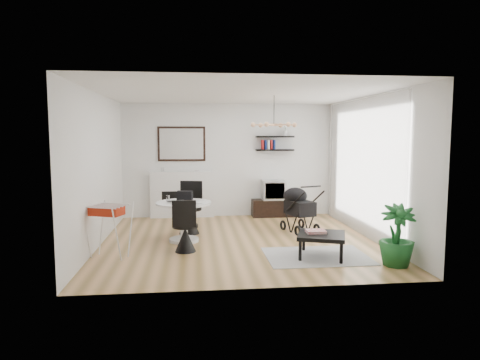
{
  "coord_description": "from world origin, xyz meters",
  "views": [
    {
      "loc": [
        -0.82,
        -7.74,
        1.96
      ],
      "look_at": [
        0.06,
        0.4,
        1.09
      ],
      "focal_mm": 32.0,
      "sensor_mm": 36.0,
      "label": 1
    }
  ],
  "objects": [
    {
      "name": "potted_plant",
      "position": [
        2.19,
        -1.77,
        0.46
      ],
      "size": [
        0.6,
        0.6,
        0.93
      ],
      "primitive_type": "imported",
      "rotation": [
        0.0,
        0.0,
        -0.17
      ],
      "color": "#195A23",
      "rests_on": "floor"
    },
    {
      "name": "chair_near",
      "position": [
        -0.98,
        -0.66,
        0.29
      ],
      "size": [
        0.43,
        0.44,
        0.9
      ],
      "rotation": [
        0.0,
        0.0,
        3.09
      ],
      "color": "black",
      "rests_on": "floor"
    },
    {
      "name": "magazines",
      "position": [
        1.13,
        -1.13,
        0.41
      ],
      "size": [
        0.32,
        0.26,
        0.04
      ],
      "primitive_type": "cube",
      "rotation": [
        0.0,
        0.0,
        -0.05
      ],
      "color": "red",
      "rests_on": "coffee_table"
    },
    {
      "name": "wall_left",
      "position": [
        -2.5,
        0.0,
        1.35
      ],
      "size": [
        0.0,
        5.0,
        5.0
      ],
      "primitive_type": "plane",
      "rotation": [
        1.57,
        0.0,
        1.57
      ],
      "color": "white",
      "rests_on": "floor"
    },
    {
      "name": "laptop",
      "position": [
        -1.13,
        0.01,
        0.75
      ],
      "size": [
        0.4,
        0.34,
        0.03
      ],
      "primitive_type": "imported",
      "rotation": [
        0.0,
        0.0,
        0.42
      ],
      "color": "black",
      "rests_on": "dining_table"
    },
    {
      "name": "drinking_glass",
      "position": [
        -1.3,
        0.24,
        0.79
      ],
      "size": [
        0.06,
        0.06,
        0.11
      ],
      "primitive_type": "cylinder",
      "color": "white",
      "rests_on": "dining_table"
    },
    {
      "name": "stroller",
      "position": [
        1.29,
        0.69,
        0.43
      ],
      "size": [
        0.72,
        0.9,
        0.99
      ],
      "rotation": [
        0.0,
        0.0,
        0.32
      ],
      "color": "black",
      "rests_on": "floor"
    },
    {
      "name": "ceiling",
      "position": [
        0.0,
        0.0,
        2.7
      ],
      "size": [
        5.0,
        5.0,
        0.0
      ],
      "primitive_type": "plane",
      "color": "white",
      "rests_on": "wall_back"
    },
    {
      "name": "coffee_table",
      "position": [
        1.21,
        -1.21,
        0.34
      ],
      "size": [
        0.93,
        0.93,
        0.37
      ],
      "rotation": [
        0.0,
        0.0,
        -0.34
      ],
      "color": "black",
      "rests_on": "rug"
    },
    {
      "name": "chair_far",
      "position": [
        -0.92,
        0.71,
        0.33
      ],
      "size": [
        0.52,
        0.53,
        1.04
      ],
      "rotation": [
        0.0,
        0.0,
        -0.21
      ],
      "color": "black",
      "rests_on": "floor"
    },
    {
      "name": "shelf_upper",
      "position": [
        1.12,
        2.37,
        1.92
      ],
      "size": [
        0.9,
        0.25,
        0.04
      ],
      "primitive_type": "cube",
      "color": "black",
      "rests_on": "wall_back"
    },
    {
      "name": "sheer_curtain",
      "position": [
        2.4,
        0.2,
        1.35
      ],
      "size": [
        0.04,
        3.6,
        2.6
      ],
      "primitive_type": "cube",
      "color": "white",
      "rests_on": "wall_right"
    },
    {
      "name": "floor",
      "position": [
        0.0,
        0.0,
        0.0
      ],
      "size": [
        5.0,
        5.0,
        0.0
      ],
      "primitive_type": "plane",
      "color": "olive",
      "rests_on": "ground"
    },
    {
      "name": "wall_right",
      "position": [
        2.5,
        0.0,
        1.35
      ],
      "size": [
        0.0,
        5.0,
        5.0
      ],
      "primitive_type": "plane",
      "rotation": [
        1.57,
        0.0,
        -1.57
      ],
      "color": "white",
      "rests_on": "floor"
    },
    {
      "name": "fireplace",
      "position": [
        -1.1,
        2.42,
        0.69
      ],
      "size": [
        1.5,
        0.17,
        2.16
      ],
      "color": "white",
      "rests_on": "floor"
    },
    {
      "name": "dining_table",
      "position": [
        -1.01,
        0.06,
        0.49
      ],
      "size": [
        1.01,
        1.01,
        0.74
      ],
      "color": "white",
      "rests_on": "floor"
    },
    {
      "name": "tv_console",
      "position": [
        1.12,
        2.3,
        0.21
      ],
      "size": [
        1.11,
        0.39,
        0.41
      ],
      "primitive_type": "cube",
      "color": "black",
      "rests_on": "floor"
    },
    {
      "name": "pendant_lamp",
      "position": [
        0.7,
        0.3,
        2.15
      ],
      "size": [
        0.9,
        0.9,
        0.1
      ],
      "primitive_type": null,
      "color": "tan",
      "rests_on": "ceiling"
    },
    {
      "name": "drying_rack",
      "position": [
        -2.18,
        -0.85,
        0.45
      ],
      "size": [
        0.73,
        0.71,
        0.86
      ],
      "rotation": [
        0.0,
        0.0,
        -0.38
      ],
      "color": "white",
      "rests_on": "floor"
    },
    {
      "name": "shelf_lower",
      "position": [
        1.12,
        2.37,
        1.6
      ],
      "size": [
        0.9,
        0.25,
        0.04
      ],
      "primitive_type": "cube",
      "color": "black",
      "rests_on": "wall_back"
    },
    {
      "name": "crt_tv",
      "position": [
        1.07,
        2.29,
        0.65
      ],
      "size": [
        0.54,
        0.47,
        0.47
      ],
      "color": "silver",
      "rests_on": "tv_console"
    },
    {
      "name": "rug",
      "position": [
        1.14,
        -1.16,
        0.01
      ],
      "size": [
        1.65,
        1.19,
        0.01
      ],
      "primitive_type": "cube",
      "color": "#ACACAC",
      "rests_on": "floor"
    },
    {
      "name": "black_bag",
      "position": [
        -1.0,
        0.3,
        0.82
      ],
      "size": [
        0.31,
        0.21,
        0.17
      ],
      "primitive_type": "cube",
      "rotation": [
        0.0,
        0.0,
        -0.14
      ],
      "color": "black",
      "rests_on": "dining_table"
    },
    {
      "name": "newspaper",
      "position": [
        -0.81,
        -0.04,
        0.74
      ],
      "size": [
        0.35,
        0.3,
        0.01
      ],
      "primitive_type": "cube",
      "rotation": [
        0.0,
        0.0,
        -0.15
      ],
      "color": "white",
      "rests_on": "dining_table"
    },
    {
      "name": "wall_back",
      "position": [
        0.0,
        2.5,
        1.35
      ],
      "size": [
        5.0,
        0.0,
        5.0
      ],
      "primitive_type": "plane",
      "rotation": [
        1.57,
        0.0,
        0.0
      ],
      "color": "white",
      "rests_on": "floor"
    }
  ]
}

